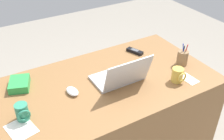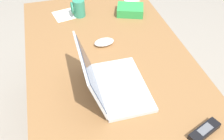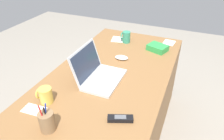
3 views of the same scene
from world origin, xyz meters
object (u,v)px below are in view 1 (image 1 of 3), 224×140
computer_mouse (72,91)px  coffee_mug_white (22,112)px  snack_bag (19,84)px  laptop (120,76)px  coffee_mug_tall (178,75)px  cordless_phone (135,51)px  pen_holder (182,58)px

computer_mouse → coffee_mug_white: size_ratio=1.04×
computer_mouse → snack_bag: 0.36m
laptop → coffee_mug_tall: 0.39m
cordless_phone → snack_bag: 0.92m
laptop → snack_bag: 0.68m
coffee_mug_tall → cordless_phone: size_ratio=0.68×
cordless_phone → laptop: bearing=42.3°
coffee_mug_tall → cordless_phone: 0.48m
laptop → coffee_mug_white: (0.67, 0.03, 0.00)m
coffee_mug_white → cordless_phone: coffee_mug_white is taller
laptop → coffee_mug_white: bearing=3.0°
computer_mouse → snack_bag: (0.28, -0.24, 0.01)m
pen_holder → coffee_mug_tall: bearing=40.0°
laptop → cordless_phone: 0.42m
laptop → cordless_phone: laptop is taller
snack_bag → cordless_phone: bearing=179.9°
pen_holder → computer_mouse: bearing=-5.9°
pen_holder → snack_bag: size_ratio=1.07×
laptop → computer_mouse: size_ratio=3.17×
computer_mouse → coffee_mug_white: (0.33, 0.08, 0.04)m
coffee_mug_white → snack_bag: bearing=-100.4°
computer_mouse → coffee_mug_tall: 0.72m
computer_mouse → coffee_mug_tall: bearing=154.0°
computer_mouse → cordless_phone: computer_mouse is taller
laptop → pen_holder: 0.52m
coffee_mug_white → cordless_phone: (-0.98, -0.32, -0.04)m
laptop → computer_mouse: 0.34m
coffee_mug_tall → snack_bag: bearing=-26.5°
cordless_phone → snack_bag: bearing=-0.1°
coffee_mug_white → cordless_phone: 1.03m
computer_mouse → laptop: bearing=165.3°
laptop → computer_mouse: bearing=-8.0°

